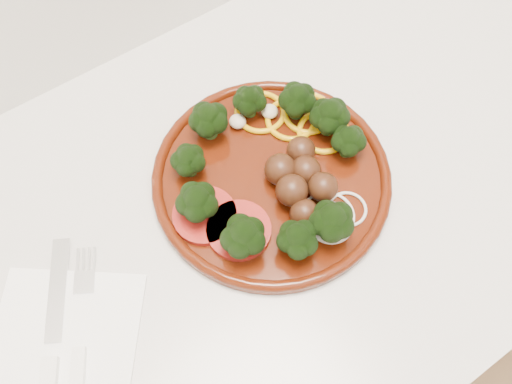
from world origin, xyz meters
TOP-DOWN VIEW (x-y plane):
  - counter at (0.00, 1.70)m, footprint 2.40×0.60m
  - plate at (-0.18, 1.71)m, footprint 0.29×0.29m
  - napkin at (-0.47, 1.68)m, footprint 0.22×0.22m
  - knife at (-0.50, 1.66)m, footprint 0.13×0.20m
  - fork at (-0.47, 1.65)m, footprint 0.11×0.18m

SIDE VIEW (x-z plane):
  - counter at x=0.00m, z-range 0.00..0.90m
  - napkin at x=-0.47m, z-range 0.90..0.90m
  - fork at x=-0.47m, z-range 0.90..0.91m
  - knife at x=-0.50m, z-range 0.90..0.91m
  - plate at x=-0.18m, z-range 0.89..0.95m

